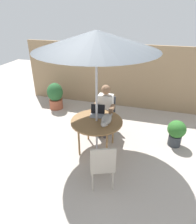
% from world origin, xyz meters
% --- Properties ---
extents(ground_plane, '(14.00, 14.00, 0.00)m').
position_xyz_m(ground_plane, '(0.00, 0.00, 0.00)').
color(ground_plane, '#ADA399').
extents(fence_back, '(5.88, 0.08, 1.88)m').
position_xyz_m(fence_back, '(0.00, 2.35, 0.94)').
color(fence_back, '#937756').
rests_on(fence_back, ground).
extents(patio_table, '(1.07, 1.07, 0.71)m').
position_xyz_m(patio_table, '(0.00, 0.00, 0.65)').
color(patio_table, olive).
rests_on(patio_table, ground).
extents(patio_umbrella, '(2.21, 2.21, 2.45)m').
position_xyz_m(patio_umbrella, '(0.00, 0.00, 2.28)').
color(patio_umbrella, '#B7B7BC').
rests_on(patio_umbrella, ground).
extents(chair_occupied, '(0.40, 0.40, 0.88)m').
position_xyz_m(chair_occupied, '(0.00, 0.85, 0.51)').
color(chair_occupied, '#33383F').
rests_on(chair_occupied, ground).
extents(chair_empty, '(0.52, 0.52, 0.88)m').
position_xyz_m(chair_empty, '(0.39, -0.99, 0.51)').
color(chair_empty, '#B2A899').
rests_on(chair_empty, ground).
extents(person_seated, '(0.48, 0.48, 1.22)m').
position_xyz_m(person_seated, '(0.00, 0.70, 0.68)').
color(person_seated, white).
rests_on(person_seated, ground).
extents(laptop, '(0.33, 0.29, 0.21)m').
position_xyz_m(laptop, '(-0.05, 0.25, 0.77)').
color(laptop, gray).
rests_on(laptop, patio_table).
extents(cat, '(0.19, 0.65, 0.17)m').
position_xyz_m(cat, '(0.22, -0.07, 0.79)').
color(cat, gray).
rests_on(cat, patio_table).
extents(potted_plant_near_fence, '(0.40, 0.40, 0.61)m').
position_xyz_m(potted_plant_near_fence, '(1.64, 0.61, 0.35)').
color(potted_plant_near_fence, '#33383D').
rests_on(potted_plant_near_fence, ground).
extents(potted_plant_by_chair, '(0.47, 0.47, 0.81)m').
position_xyz_m(potted_plant_by_chair, '(-1.77, 1.60, 0.42)').
color(potted_plant_by_chair, '#9E5138').
rests_on(potted_plant_by_chair, ground).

